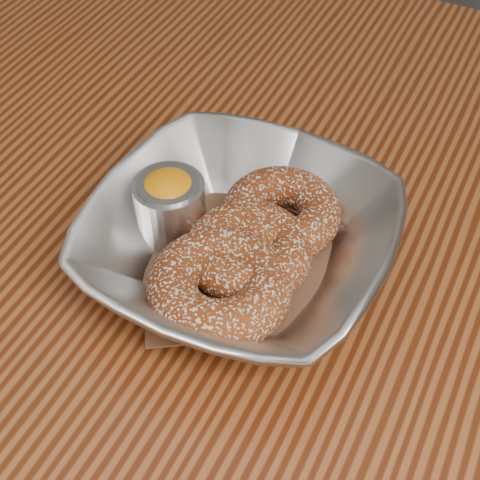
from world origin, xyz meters
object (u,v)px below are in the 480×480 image
at_px(donut_front, 220,287).
at_px(ramekin, 170,204).
at_px(donut_back, 281,213).
at_px(donut_extra, 248,251).
at_px(table, 260,299).
at_px(serving_bowl, 240,243).

bearing_deg(donut_front, ramekin, 144.50).
distance_m(donut_back, donut_extra, 0.05).
bearing_deg(ramekin, donut_extra, -6.70).
distance_m(donut_back, ramekin, 0.08).
xyz_separation_m(table, serving_bowl, (0.00, -0.05, 0.13)).
xyz_separation_m(donut_front, donut_extra, (0.00, 0.04, -0.00)).
bearing_deg(table, donut_extra, -75.73).
distance_m(serving_bowl, ramekin, 0.06).
bearing_deg(donut_front, serving_bowl, 97.99).
bearing_deg(donut_back, donut_extra, -96.35).
xyz_separation_m(serving_bowl, donut_front, (0.01, -0.04, 0.00)).
bearing_deg(serving_bowl, ramekin, 176.52).
bearing_deg(donut_extra, table, 104.27).
height_order(donut_back, ramekin, ramekin).
relative_size(table, serving_bowl, 5.42).
distance_m(serving_bowl, donut_back, 0.04).
xyz_separation_m(table, donut_extra, (0.01, -0.05, 0.13)).
height_order(serving_bowl, donut_back, serving_bowl).
bearing_deg(donut_back, donut_front, -95.28).
xyz_separation_m(serving_bowl, donut_extra, (0.01, -0.00, -0.00)).
distance_m(serving_bowl, donut_extra, 0.01).
relative_size(serving_bowl, donut_front, 2.17).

